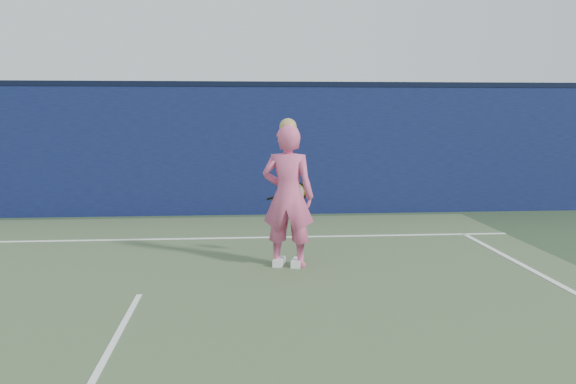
{
  "coord_description": "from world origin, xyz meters",
  "views": [
    {
      "loc": [
        1.09,
        -5.58,
        1.98
      ],
      "look_at": [
        1.73,
        2.17,
        0.98
      ],
      "focal_mm": 38.0,
      "sensor_mm": 36.0,
      "label": 1
    }
  ],
  "objects": [
    {
      "name": "court_lines",
      "position": [
        0.0,
        -0.33,
        0.01
      ],
      "size": [
        11.0,
        12.04,
        0.01
      ],
      "color": "white",
      "rests_on": "court_surface"
    },
    {
      "name": "racket",
      "position": [
        1.84,
        2.57,
        0.92
      ],
      "size": [
        0.54,
        0.24,
        0.31
      ],
      "rotation": [
        0.0,
        0.0,
        -0.47
      ],
      "color": "black",
      "rests_on": "ground"
    },
    {
      "name": "backstop_wall",
      "position": [
        0.0,
        6.5,
        1.25
      ],
      "size": [
        24.0,
        0.4,
        2.5
      ],
      "primitive_type": "cube",
      "color": "#0D123C",
      "rests_on": "ground"
    },
    {
      "name": "player",
      "position": [
        1.73,
        2.17,
        0.93
      ],
      "size": [
        0.76,
        0.6,
        1.92
      ],
      "rotation": [
        0.0,
        0.0,
        2.88
      ],
      "color": "#DD5587",
      "rests_on": "ground"
    },
    {
      "name": "ground",
      "position": [
        0.0,
        0.0,
        0.0
      ],
      "size": [
        80.0,
        80.0,
        0.0
      ],
      "primitive_type": "plane",
      "color": "#2C4228",
      "rests_on": "ground"
    },
    {
      "name": "wall_cap",
      "position": [
        0.0,
        6.5,
        2.55
      ],
      "size": [
        24.0,
        0.42,
        0.1
      ],
      "primitive_type": "cube",
      "color": "black",
      "rests_on": "backstop_wall"
    }
  ]
}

